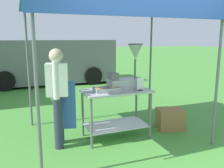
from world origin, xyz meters
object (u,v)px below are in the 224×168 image
Objects in this scene: donut_tray at (108,90)px; stall_canopy at (114,10)px; vendor at (58,93)px; menu_sign at (140,85)px; supply_crate at (170,119)px; donut_cart at (116,104)px; van_grey at (48,61)px; donut_fryer at (127,72)px.

stall_canopy is at bearing 38.03° from donut_tray.
stall_canopy is at bearing 4.15° from vendor.
supply_crate is (0.77, 0.17, -0.76)m from menu_sign.
van_grey is (-0.48, 5.85, 0.25)m from donut_cart.
donut_tray is 1.50m from supply_crate.
donut_cart is 0.54m from menu_sign.
donut_cart is 2.04× the size of supply_crate.
supply_crate is (1.15, -0.02, -0.43)m from donut_cart.
donut_cart is 0.24× the size of van_grey.
donut_fryer is 1.38× the size of supply_crate.
vendor is 2.77× the size of supply_crate.
menu_sign reaches higher than donut_cart.
donut_fryer is 5.84m from van_grey.
supply_crate is 0.12× the size of van_grey.
supply_crate is (2.15, -0.04, -0.70)m from vendor.
menu_sign reaches higher than supply_crate.
donut_tray is 0.50m from donut_fryer.
vendor is (-1.38, 0.21, -0.06)m from menu_sign.
donut_fryer is 1.27m from vendor.
donut_fryer is at bearing -82.91° from van_grey.
donut_tray is at bearing 165.54° from menu_sign.
donut_cart is 2.77× the size of donut_tray.
van_grey reaches higher than menu_sign.
van_grey is at bearing 94.73° from donut_cart.
vendor is at bearing -95.08° from van_grey.
vendor is 0.32× the size of van_grey.
stall_canopy reaches higher than vendor.
donut_fryer is (0.24, 0.06, 0.54)m from donut_cart.
vendor is at bearing 178.55° from donut_cart.
vendor is at bearing -178.21° from donut_fryer.
donut_fryer is 0.16× the size of van_grey.
stall_canopy reaches higher than donut_cart.
donut_fryer reaches higher than menu_sign.
van_grey is at bearing 84.92° from vendor.
van_grey is (0.52, 5.82, -0.03)m from vendor.
stall_canopy reaches higher than supply_crate.
van_grey is (-0.31, 5.89, -0.02)m from donut_tray.
stall_canopy is 1.66m from vendor.
donut_cart is at bearing 12.66° from donut_tray.
donut_tray is 0.53× the size of donut_fryer.
stall_canopy is 5.93m from van_grey.
vendor is at bearing 171.43° from menu_sign.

